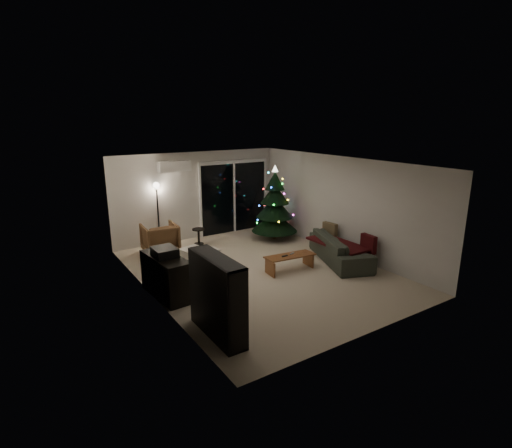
{
  "coord_description": "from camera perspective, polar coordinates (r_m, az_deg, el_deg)",
  "views": [
    {
      "loc": [
        -4.75,
        -7.16,
        3.45
      ],
      "look_at": [
        0.1,
        0.3,
        1.05
      ],
      "focal_mm": 28.0,
      "sensor_mm": 36.0,
      "label": 1
    }
  ],
  "objects": [
    {
      "name": "cardboard_box_a",
      "position": [
        8.65,
        -5.06,
        -7.43
      ],
      "size": [
        0.48,
        0.42,
        0.29
      ],
      "primitive_type": "cube",
      "rotation": [
        0.0,
        0.0,
        0.3
      ],
      "color": "white",
      "rests_on": "floor"
    },
    {
      "name": "floor_lamp",
      "position": [
        11.29,
        -13.79,
        1.27
      ],
      "size": [
        0.27,
        0.27,
        1.68
      ],
      "primitive_type": "cylinder",
      "color": "black",
      "rests_on": "floor"
    },
    {
      "name": "cushion_a",
      "position": [
        10.56,
        10.51,
        -0.95
      ],
      "size": [
        0.16,
        0.43,
        0.42
      ],
      "primitive_type": "cube",
      "rotation": [
        0.0,
        0.0,
        0.09
      ],
      "color": "brown",
      "rests_on": "sofa"
    },
    {
      "name": "armchair",
      "position": [
        10.64,
        -13.55,
        -2.03
      ],
      "size": [
        0.91,
        0.93,
        0.79
      ],
      "primitive_type": "imported",
      "rotation": [
        0.0,
        0.0,
        3.07
      ],
      "color": "brown",
      "rests_on": "floor"
    },
    {
      "name": "side_table",
      "position": [
        11.24,
        -8.19,
        -1.76
      ],
      "size": [
        0.47,
        0.47,
        0.44
      ],
      "primitive_type": "cylinder",
      "rotation": [
        0.0,
        0.0,
        -0.4
      ],
      "color": "black",
      "rests_on": "floor"
    },
    {
      "name": "christmas_tree",
      "position": [
        11.42,
        2.68,
        3.05
      ],
      "size": [
        1.72,
        1.72,
        2.14
      ],
      "primitive_type": "cone",
      "rotation": [
        0.0,
        0.0,
        0.38
      ],
      "color": "black",
      "rests_on": "floor"
    },
    {
      "name": "bookshelf",
      "position": [
        6.44,
        -6.88,
        -10.62
      ],
      "size": [
        0.75,
        1.38,
        1.34
      ],
      "primitive_type": null,
      "rotation": [
        0.0,
        0.0,
        -0.32
      ],
      "color": "black",
      "rests_on": "floor"
    },
    {
      "name": "cardboard_box_b",
      "position": [
        9.89,
        -6.66,
        -4.49
      ],
      "size": [
        0.48,
        0.38,
        0.31
      ],
      "primitive_type": "cube",
      "rotation": [
        0.0,
        0.0,
        0.13
      ],
      "color": "white",
      "rests_on": "floor"
    },
    {
      "name": "remote_a",
      "position": [
        9.14,
        4.13,
        -4.57
      ],
      "size": [
        0.15,
        0.04,
        0.02
      ],
      "primitive_type": "cube",
      "color": "black",
      "rests_on": "coffee_table"
    },
    {
      "name": "cushion_b",
      "position": [
        9.7,
        15.77,
        -2.71
      ],
      "size": [
        0.16,
        0.43,
        0.42
      ],
      "primitive_type": "cube",
      "rotation": [
        0.0,
        0.0,
        -0.07
      ],
      "color": "#420C0D",
      "rests_on": "sofa"
    },
    {
      "name": "coffee_table",
      "position": [
        9.3,
        4.85,
        -5.53
      ],
      "size": [
        1.21,
        0.53,
        0.37
      ],
      "primitive_type": null,
      "rotation": [
        0.0,
        0.0,
        -0.1
      ],
      "color": "brown",
      "rests_on": "floor"
    },
    {
      "name": "media_cabinet",
      "position": [
        8.12,
        -12.71,
        -7.27
      ],
      "size": [
        0.61,
        1.36,
        0.83
      ],
      "primitive_type": "cube",
      "rotation": [
        0.0,
        0.0,
        0.08
      ],
      "color": "black",
      "rests_on": "floor"
    },
    {
      "name": "room",
      "position": [
        10.39,
        -1.94,
        1.53
      ],
      "size": [
        6.5,
        7.51,
        2.6
      ],
      "color": "beige",
      "rests_on": "ground"
    },
    {
      "name": "ottoman",
      "position": [
        9.55,
        -8.93,
        -4.8
      ],
      "size": [
        0.62,
        0.62,
        0.46
      ],
      "primitive_type": "cube",
      "rotation": [
        0.0,
        0.0,
        0.25
      ],
      "color": "silver",
      "rests_on": "floor"
    },
    {
      "name": "stereo",
      "position": [
        7.94,
        -12.92,
        -3.92
      ],
      "size": [
        0.42,
        0.5,
        0.18
      ],
      "primitive_type": "cube",
      "color": "black",
      "rests_on": "media_cabinet"
    },
    {
      "name": "remote_b",
      "position": [
        9.32,
        5.18,
        -4.2
      ],
      "size": [
        0.14,
        0.08,
        0.02
      ],
      "primitive_type": "cube",
      "rotation": [
        0.0,
        0.0,
        0.35
      ],
      "color": "slate",
      "rests_on": "coffee_table"
    },
    {
      "name": "sofa_throw",
      "position": [
        9.91,
        11.57,
        -2.77
      ],
      "size": [
        0.68,
        1.58,
        0.05
      ],
      "primitive_type": "cube",
      "color": "#420C0D",
      "rests_on": "sofa"
    },
    {
      "name": "sofa",
      "position": [
        10.02,
        11.94,
        -3.45
      ],
      "size": [
        1.61,
        2.35,
        0.64
      ],
      "primitive_type": "imported",
      "rotation": [
        0.0,
        0.0,
        1.19
      ],
      "color": "#32382E",
      "rests_on": "floor"
    }
  ]
}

